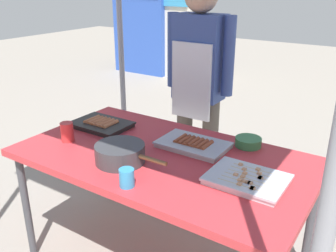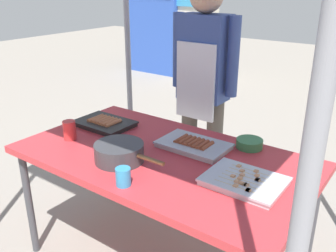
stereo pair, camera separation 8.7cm
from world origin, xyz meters
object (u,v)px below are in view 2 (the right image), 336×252
(stall_table, at_px, (163,163))
(condiment_bowl, at_px, (249,144))
(drink_cup_near_edge, at_px, (123,177))
(neighbor_stall_left, at_px, (185,25))
(tray_meat_skewers, at_px, (244,181))
(tray_pork_links, at_px, (104,123))
(cooking_wok, at_px, (119,152))
(drink_cup_by_wok, at_px, (70,130))
(neighbor_stall_right, at_px, (161,18))
(tray_grilled_sausages, at_px, (194,145))
(vendor_woman, at_px, (203,79))

(stall_table, bearing_deg, condiment_bowl, 45.93)
(drink_cup_near_edge, bearing_deg, neighbor_stall_left, 120.61)
(drink_cup_near_edge, bearing_deg, tray_meat_skewers, 36.64)
(tray_meat_skewers, distance_m, tray_pork_links, 1.07)
(drink_cup_near_edge, bearing_deg, tray_pork_links, 141.55)
(cooking_wok, distance_m, drink_cup_by_wok, 0.44)
(condiment_bowl, height_order, neighbor_stall_right, neighbor_stall_right)
(cooking_wok, height_order, neighbor_stall_left, neighbor_stall_left)
(drink_cup_by_wok, height_order, neighbor_stall_right, neighbor_stall_right)
(condiment_bowl, relative_size, neighbor_stall_left, 0.09)
(tray_pork_links, relative_size, neighbor_stall_right, 0.19)
(tray_meat_skewers, xyz_separation_m, neighbor_stall_right, (-3.68, 4.24, 0.21))
(neighbor_stall_right, bearing_deg, neighbor_stall_left, 1.30)
(tray_meat_skewers, xyz_separation_m, cooking_wok, (-0.63, -0.16, 0.04))
(tray_grilled_sausages, relative_size, condiment_bowl, 2.62)
(tray_grilled_sausages, height_order, tray_pork_links, tray_pork_links)
(cooking_wok, bearing_deg, drink_cup_by_wok, 175.27)
(drink_cup_near_edge, bearing_deg, tray_grilled_sausages, 85.19)
(stall_table, xyz_separation_m, condiment_bowl, (0.35, 0.36, 0.08))
(drink_cup_near_edge, xyz_separation_m, neighbor_stall_right, (-3.23, 4.57, 0.18))
(tray_pork_links, bearing_deg, neighbor_stall_right, 122.62)
(neighbor_stall_left, xyz_separation_m, neighbor_stall_right, (-0.51, -0.01, 0.10))
(neighbor_stall_left, bearing_deg, tray_grilled_sausages, -55.74)
(tray_grilled_sausages, distance_m, vendor_woman, 0.70)
(tray_meat_skewers, height_order, cooking_wok, cooking_wok)
(vendor_woman, bearing_deg, cooking_wok, 94.40)
(tray_pork_links, height_order, drink_cup_by_wok, drink_cup_by_wok)
(drink_cup_by_wok, bearing_deg, cooking_wok, -4.73)
(cooking_wok, bearing_deg, neighbor_stall_right, 124.65)
(tray_grilled_sausages, bearing_deg, drink_cup_by_wok, -153.79)
(neighbor_stall_right, bearing_deg, drink_cup_by_wok, -59.16)
(drink_cup_by_wok, distance_m, vendor_woman, 1.01)
(vendor_woman, xyz_separation_m, neighbor_stall_right, (-2.97, 3.44, -0.01))
(vendor_woman, height_order, neighbor_stall_right, neighbor_stall_right)
(condiment_bowl, bearing_deg, neighbor_stall_left, 127.96)
(stall_table, distance_m, neighbor_stall_right, 5.28)
(cooking_wok, relative_size, neighbor_stall_left, 0.24)
(stall_table, bearing_deg, neighbor_stall_right, 127.07)
(stall_table, xyz_separation_m, neighbor_stall_left, (-2.67, 4.22, 0.18))
(drink_cup_by_wok, bearing_deg, neighbor_stall_left, 115.57)
(tray_pork_links, distance_m, neighbor_stall_right, 4.86)
(tray_grilled_sausages, bearing_deg, tray_pork_links, -175.27)
(condiment_bowl, xyz_separation_m, neighbor_stall_right, (-3.52, 3.85, 0.20))
(stall_table, relative_size, neighbor_stall_left, 0.91)
(tray_meat_skewers, height_order, drink_cup_near_edge, drink_cup_near_edge)
(vendor_woman, bearing_deg, tray_pork_links, 61.73)
(tray_meat_skewers, xyz_separation_m, condiment_bowl, (-0.15, 0.39, 0.01))
(tray_grilled_sausages, distance_m, condiment_bowl, 0.32)
(tray_pork_links, relative_size, neighbor_stall_left, 0.21)
(tray_grilled_sausages, height_order, tray_meat_skewers, tray_grilled_sausages)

